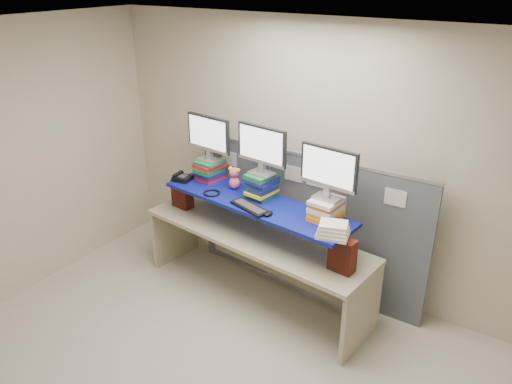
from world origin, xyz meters
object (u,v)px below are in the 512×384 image
Objects in this scene: blue_board at (256,203)px; monitor_left at (209,136)px; desk at (256,246)px; keyboard at (250,207)px; monitor_center at (262,147)px; monitor_right at (329,170)px; desk_phone at (182,178)px.

monitor_left is at bearing 170.81° from blue_board.
keyboard is (0.04, -0.17, 0.52)m from desk.
keyboard is (0.75, -0.36, -0.48)m from monitor_left.
monitor_right is (0.74, -0.08, -0.04)m from monitor_center.
desk_phone is (-0.24, -0.19, -0.46)m from monitor_left.
desk_phone is at bearing -172.79° from monitor_right.
monitor_right reaches higher than desk_phone.
monitor_center is 1.07m from desk_phone.
monitor_right is (1.45, -0.16, -0.02)m from monitor_left.
desk is 1.22m from monitor_right.
blue_board is 0.17m from keyboard.
desk is at bearing -9.19° from monitor_left.
monitor_center is at bearing 180.00° from monitor_right.
desk is at bearing -78.07° from monitor_center.
desk is 4.59× the size of monitor_center.
desk is 1.24m from monitor_left.
monitor_left reaches higher than desk.
blue_board reaches higher than desk.
desk_phone is (-1.69, -0.03, -0.45)m from monitor_right.
monitor_center is 2.75× the size of desk_phone.
monitor_right is 2.75× the size of desk_phone.
blue_board is 0.96m from desk_phone.
desk is 12.63× the size of desk_phone.
blue_board is at bearing -78.07° from monitor_center.
desk_phone is at bearing -135.84° from monitor_left.
monitor_left is at bearing 180.00° from monitor_center.
blue_board is 4.56× the size of keyboard.
desk_phone is at bearing -174.41° from blue_board.
monitor_center is at bearing -2.27° from desk_phone.
monitor_left is 0.96m from keyboard.
monitor_center is 0.58m from keyboard.
blue_board is 3.68× the size of monitor_center.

